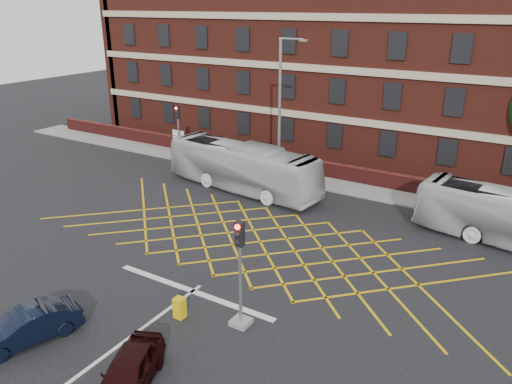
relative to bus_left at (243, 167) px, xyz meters
The scene contains 14 objects.
ground 9.46m from the bus_left, 58.29° to the right, with size 120.00×120.00×0.00m, color black.
victorian_building 16.24m from the bus_left, 69.86° to the left, with size 51.00×12.17×20.40m.
boundary_wall 7.11m from the bus_left, 45.86° to the left, with size 56.00×0.50×1.10m, color #511715.
far_pavement 6.53m from the bus_left, 39.58° to the left, with size 60.00×3.00×0.12m, color slate.
box_junction_hatching 7.86m from the bus_left, 50.45° to the right, with size 11.50×0.12×0.02m, color #CC990C.
stop_line 12.54m from the bus_left, 66.79° to the right, with size 8.00×0.30×0.02m, color silver.
bus_left is the anchor object (origin of this frame).
car_navy 17.29m from the bus_left, 83.56° to the right, with size 1.32×3.78×1.24m, color black.
car_maroon 18.24m from the bus_left, 68.27° to the right, with size 1.44×3.59×1.22m, color black.
traffic_light_near 14.63m from the bus_left, 57.27° to the right, with size 0.70×0.70×4.27m.
traffic_light_far 7.94m from the bus_left, 160.38° to the left, with size 0.70×0.70×4.27m.
street_lamp 2.99m from the bus_left, 36.81° to the left, with size 2.25×1.00×9.50m.
direction_signs 9.04m from the bus_left, 156.59° to the left, with size 1.10×0.16×2.20m.
utility_cabinet 14.35m from the bus_left, 66.77° to the right, with size 0.40×0.37×0.84m, color gold.
Camera 1 is at (11.82, -17.60, 11.44)m, focal length 35.00 mm.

